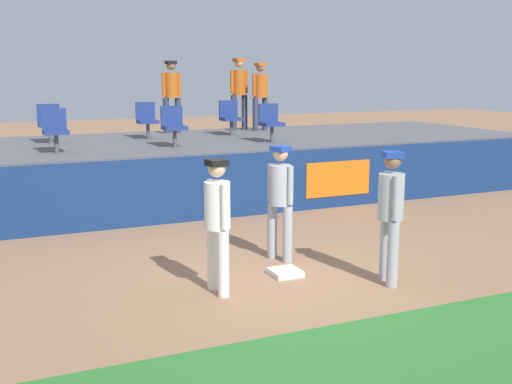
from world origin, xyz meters
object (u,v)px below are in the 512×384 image
object	(u,v)px
seat_front_right	(271,121)
seat_front_center	(173,124)
seat_back_right	(230,116)
seat_back_center	(147,118)
seat_back_left	(49,121)
first_base	(285,272)
player_fielder_home	(217,217)
player_runner_visitor	(280,195)
seat_front_left	(55,128)
spectator_casual	(239,89)
spectator_hooded	(260,92)
player_coach_visitor	(391,208)
spectator_capped	(172,91)

from	to	relation	value
seat_front_right	seat_front_center	world-z (taller)	same
seat_back_right	seat_back_center	bearing A→B (deg)	-179.99
seat_back_right	seat_back_left	world-z (taller)	same
first_base	seat_back_right	size ratio (longest dim) A/B	0.48
first_base	player_fielder_home	bearing A→B (deg)	-165.92
player_runner_visitor	seat_back_center	world-z (taller)	seat_back_center
seat_front_left	seat_front_right	bearing A→B (deg)	-0.00
seat_front_left	spectator_casual	world-z (taller)	spectator_casual
seat_back_center	spectator_hooded	size ratio (longest dim) A/B	0.48
spectator_hooded	spectator_casual	world-z (taller)	spectator_casual
first_base	player_coach_visitor	distance (m)	1.70
player_runner_visitor	seat_front_center	distance (m)	4.49
seat_back_right	seat_back_center	world-z (taller)	same
first_base	spectator_casual	size ratio (longest dim) A/B	0.21
spectator_casual	spectator_capped	bearing A→B (deg)	-5.24
seat_back_left	spectator_casual	xyz separation A→B (m)	(4.96, 1.20, 0.61)
player_runner_visitor	seat_front_left	distance (m)	5.20
seat_front_left	seat_back_center	size ratio (longest dim) A/B	1.00
player_runner_visitor	spectator_casual	size ratio (longest dim) A/B	0.92
player_runner_visitor	spectator_casual	world-z (taller)	spectator_casual
first_base	seat_back_left	bearing A→B (deg)	108.45
player_runner_visitor	seat_back_left	world-z (taller)	seat_back_left
spectator_casual	player_fielder_home	bearing A→B (deg)	57.56
player_fielder_home	seat_front_left	bearing A→B (deg)	-172.41
seat_front_center	spectator_hooded	bearing A→B (deg)	39.83
player_fielder_home	spectator_casual	bearing A→B (deg)	149.93
seat_front_center	seat_back_center	size ratio (longest dim) A/B	1.00
seat_back_center	spectator_hooded	distance (m)	3.40
player_fielder_home	seat_front_center	xyz separation A→B (m)	(1.05, 5.38, 0.72)
spectator_capped	player_fielder_home	bearing A→B (deg)	71.33
seat_back_center	spectator_casual	world-z (taller)	spectator_casual
seat_back_right	spectator_casual	bearing A→B (deg)	58.58
seat_back_right	spectator_hooded	world-z (taller)	spectator_hooded
seat_front_left	seat_back_right	xyz separation A→B (m)	(4.31, 1.80, 0.00)
seat_front_left	seat_back_right	size ratio (longest dim) A/B	1.00
seat_front_center	spectator_capped	distance (m)	3.07
seat_front_left	spectator_casual	distance (m)	5.90
player_runner_visitor	player_coach_visitor	distance (m)	1.75
player_fielder_home	seat_front_center	distance (m)	5.53
first_base	player_coach_visitor	bearing A→B (deg)	-37.16
spectator_casual	spectator_hooded	bearing A→B (deg)	131.82
seat_back_center	spectator_casual	bearing A→B (deg)	23.12
player_coach_visitor	seat_front_left	bearing A→B (deg)	-131.76
player_coach_visitor	seat_back_right	size ratio (longest dim) A/B	2.10
seat_back_right	seat_front_right	bearing A→B (deg)	-82.30
player_runner_visitor	seat_back_right	bearing A→B (deg)	142.90
player_fielder_home	seat_front_right	bearing A→B (deg)	142.81
player_coach_visitor	spectator_capped	distance (m)	8.94
seat_back_right	spectator_capped	bearing A→B (deg)	136.19
player_coach_visitor	seat_front_left	distance (m)	6.93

